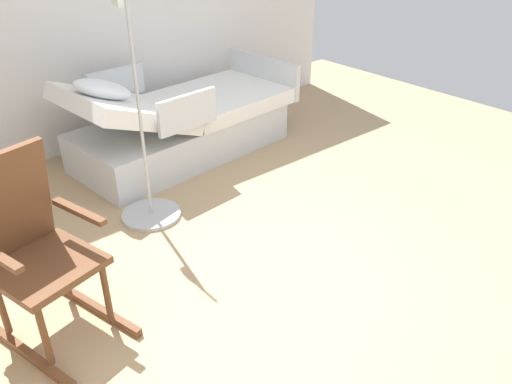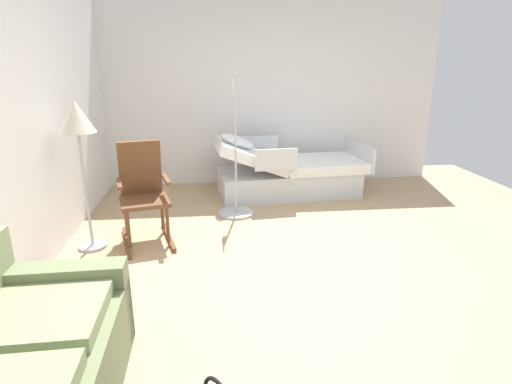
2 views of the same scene
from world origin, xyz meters
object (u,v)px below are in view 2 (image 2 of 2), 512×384
hospital_bed (288,174)px  iv_pole (236,195)px  rocking_chair (143,194)px  floor_lamp (77,127)px

hospital_bed → iv_pole: bearing=133.9°
rocking_chair → floor_lamp: size_ratio=0.71×
rocking_chair → iv_pole: (0.66, -1.00, -0.25)m
hospital_bed → floor_lamp: 2.96m
rocking_chair → hospital_bed: bearing=-51.6°
floor_lamp → iv_pole: size_ratio=0.88×
hospital_bed → iv_pole: size_ratio=1.29×
hospital_bed → rocking_chair: size_ratio=2.08×
hospital_bed → floor_lamp: floor_lamp is taller
rocking_chair → iv_pole: size_ratio=0.62×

